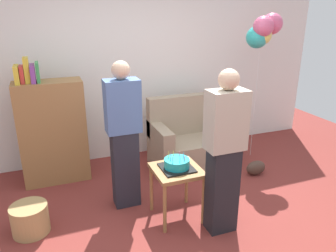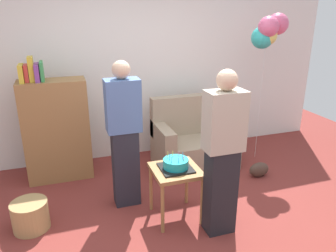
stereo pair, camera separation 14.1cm
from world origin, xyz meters
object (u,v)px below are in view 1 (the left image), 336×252
object	(u,v)px
couch	(190,141)
handbag	(256,168)
balloon_bunch	(264,31)
bookshelf	(52,131)
side_table	(177,176)
birthday_cake	(177,164)
person_holding_cake	(224,153)
person_blowing_candles	(124,136)
wicker_basket	(30,219)

from	to	relation	value
couch	handbag	bearing A→B (deg)	-43.35
handbag	balloon_bunch	distance (m)	1.84
bookshelf	balloon_bunch	xyz separation A→B (m)	(2.79, -0.32, 1.16)
side_table	handbag	world-z (taller)	side_table
bookshelf	handbag	xyz separation A→B (m)	(2.49, -0.84, -0.57)
handbag	balloon_bunch	xyz separation A→B (m)	(0.30, 0.52, 1.73)
birthday_cake	handbag	bearing A→B (deg)	19.90
couch	birthday_cake	distance (m)	1.35
person_holding_cake	balloon_bunch	world-z (taller)	balloon_bunch
bookshelf	person_blowing_candles	world-z (taller)	person_blowing_candles
person_holding_cake	handbag	world-z (taller)	person_holding_cake
wicker_basket	person_holding_cake	bearing A→B (deg)	-19.06
bookshelf	side_table	world-z (taller)	bookshelf
handbag	balloon_bunch	size ratio (longest dim) A/B	0.14
wicker_basket	handbag	size ratio (longest dim) A/B	1.29
wicker_basket	bookshelf	bearing A→B (deg)	73.15
side_table	person_holding_cake	bearing A→B (deg)	-45.84
bookshelf	balloon_bunch	size ratio (longest dim) A/B	0.77
wicker_basket	balloon_bunch	bearing A→B (deg)	13.33
bookshelf	balloon_bunch	distance (m)	3.04
bookshelf	birthday_cake	xyz separation A→B (m)	(1.14, -1.33, -0.05)
couch	handbag	xyz separation A→B (m)	(0.68, -0.64, -0.24)
bookshelf	balloon_bunch	world-z (taller)	balloon_bunch
side_table	balloon_bunch	bearing A→B (deg)	31.35
side_table	balloon_bunch	xyz separation A→B (m)	(1.66, 1.01, 1.35)
couch	person_holding_cake	xyz separation A→B (m)	(-0.34, -1.48, 0.49)
birthday_cake	person_blowing_candles	distance (m)	0.65
wicker_basket	handbag	world-z (taller)	wicker_basket
couch	balloon_bunch	distance (m)	1.79
couch	side_table	world-z (taller)	couch
person_holding_cake	wicker_basket	distance (m)	2.01
birthday_cake	wicker_basket	distance (m)	1.55
balloon_bunch	handbag	bearing A→B (deg)	-120.37
side_table	balloon_bunch	distance (m)	2.36
person_blowing_candles	balloon_bunch	xyz separation A→B (m)	(2.09, 0.57, 1.00)
person_blowing_candles	balloon_bunch	distance (m)	2.39
birthday_cake	person_blowing_candles	world-z (taller)	person_blowing_candles
bookshelf	side_table	bearing A→B (deg)	-49.39
handbag	person_holding_cake	bearing A→B (deg)	-140.57
couch	balloon_bunch	size ratio (longest dim) A/B	0.53
couch	balloon_bunch	xyz separation A→B (m)	(0.99, -0.12, 1.49)
couch	handbag	size ratio (longest dim) A/B	3.93
birthday_cake	wicker_basket	bearing A→B (deg)	169.39
person_blowing_candles	person_holding_cake	world-z (taller)	same
bookshelf	side_table	distance (m)	1.76
bookshelf	person_holding_cake	distance (m)	2.23
handbag	couch	bearing A→B (deg)	136.65
couch	balloon_bunch	bearing A→B (deg)	-7.06
couch	person_blowing_candles	distance (m)	1.39
birthday_cake	handbag	world-z (taller)	birthday_cake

